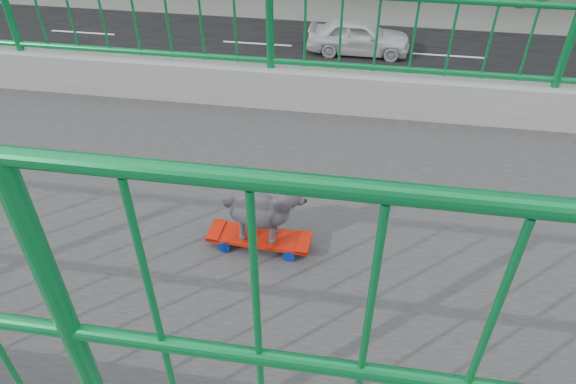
# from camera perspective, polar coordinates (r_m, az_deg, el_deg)

# --- Properties ---
(road) EXTENTS (18.00, 90.00, 0.02)m
(road) POSITION_cam_1_polar(r_m,az_deg,el_deg) (18.21, -7.24, 8.56)
(road) COLOR black
(road) RESTS_ON ground
(skateboard) EXTENTS (0.19, 0.55, 0.07)m
(skateboard) POSITION_cam_1_polar(r_m,az_deg,el_deg) (2.79, -3.12, -5.08)
(skateboard) COLOR red
(skateboard) RESTS_ON footbridge
(poodle) EXTENTS (0.19, 0.43, 0.36)m
(poodle) POSITION_cam_1_polar(r_m,az_deg,el_deg) (2.65, -2.79, -1.84)
(poodle) COLOR #2F2D32
(poodle) RESTS_ON skateboard
(car_4) EXTENTS (1.68, 4.18, 1.43)m
(car_4) POSITION_cam_1_polar(r_m,az_deg,el_deg) (22.51, 7.73, 16.52)
(car_4) COLOR silver
(car_4) RESTS_ON ground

